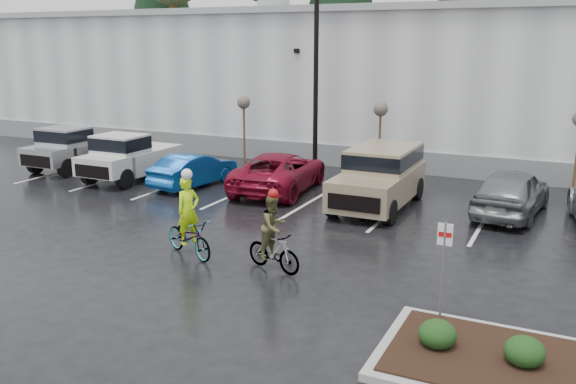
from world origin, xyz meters
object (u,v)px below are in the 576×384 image
at_px(fire_lane_sign, 443,261).
at_px(sapling_mid, 381,113).
at_px(sapling_west, 244,106).
at_px(cyclist_olive, 274,241).
at_px(pickup_silver, 80,146).
at_px(suv_tan, 378,178).
at_px(car_red, 280,172).
at_px(car_grey, 512,191).
at_px(pickup_white, 136,155).
at_px(cyclist_hivis, 189,229).
at_px(lamppost, 316,40).
at_px(car_blue, 194,170).

bearing_deg(fire_lane_sign, sapling_mid, 112.49).
height_order(sapling_west, cyclist_olive, sapling_west).
xyz_separation_m(pickup_silver, suv_tan, (14.31, -0.75, 0.05)).
relative_size(car_red, suv_tan, 1.06).
distance_m(pickup_silver, car_grey, 18.58).
relative_size(pickup_silver, car_red, 0.96).
xyz_separation_m(sapling_west, pickup_silver, (-6.40, -3.82, -1.75)).
relative_size(pickup_white, cyclist_olive, 2.46).
distance_m(car_red, suv_tan, 4.23).
bearing_deg(pickup_white, cyclist_hivis, -43.09).
distance_m(sapling_west, pickup_silver, 7.66).
relative_size(pickup_silver, car_grey, 1.11).
relative_size(sapling_mid, cyclist_olive, 1.51).
distance_m(lamppost, pickup_white, 8.91).
bearing_deg(car_blue, sapling_mid, -136.52).
bearing_deg(suv_tan, cyclist_hivis, -113.99).
xyz_separation_m(car_grey, cyclist_olive, (-4.82, -7.93, -0.01)).
distance_m(sapling_west, car_grey, 12.83).
distance_m(car_grey, cyclist_hivis, 10.82).
bearing_deg(sapling_mid, lamppost, -158.20).
distance_m(sapling_mid, cyclist_olive, 11.69).
bearing_deg(sapling_west, sapling_mid, 0.00).
distance_m(sapling_west, cyclist_olive, 13.79).
distance_m(sapling_mid, car_blue, 7.99).
height_order(car_red, car_grey, car_grey).
distance_m(lamppost, car_red, 5.71).
relative_size(fire_lane_sign, car_red, 0.41).
xyz_separation_m(sapling_mid, car_red, (-2.76, -3.86, -1.98)).
bearing_deg(fire_lane_sign, suv_tan, 115.34).
distance_m(sapling_mid, suv_tan, 5.07).
distance_m(sapling_west, cyclist_hivis, 12.63).
distance_m(fire_lane_sign, car_grey, 9.26).
relative_size(pickup_silver, pickup_white, 1.00).
xyz_separation_m(car_blue, car_red, (3.42, 0.76, 0.09)).
xyz_separation_m(pickup_white, car_grey, (14.92, 0.85, -0.18)).
bearing_deg(car_blue, sapling_west, -79.35).
bearing_deg(lamppost, sapling_west, 165.96).
xyz_separation_m(fire_lane_sign, car_grey, (0.37, 9.23, -0.61)).
height_order(lamppost, pickup_white, lamppost).
bearing_deg(cyclist_olive, car_blue, 61.15).
height_order(suv_tan, cyclist_hivis, cyclist_hivis).
xyz_separation_m(sapling_mid, suv_tan, (1.40, -4.57, -1.70)).
xyz_separation_m(car_red, suv_tan, (4.16, -0.71, 0.28)).
relative_size(car_blue, car_red, 0.74).
xyz_separation_m(fire_lane_sign, suv_tan, (-3.90, 8.23, -0.38)).
xyz_separation_m(fire_lane_sign, cyclist_olive, (-4.44, 1.30, -0.62)).
distance_m(sapling_mid, fire_lane_sign, 13.92).
bearing_deg(cyclist_olive, sapling_mid, 19.76).
distance_m(sapling_west, car_blue, 5.07).
bearing_deg(sapling_west, car_red, -45.89).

